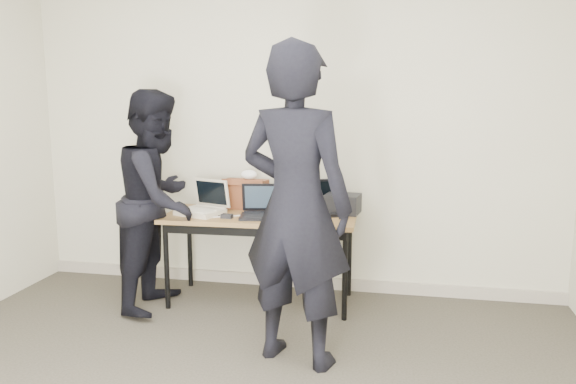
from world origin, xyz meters
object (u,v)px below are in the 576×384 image
(equipment_box, at_px, (343,204))
(laptop_right, at_px, (321,205))
(person_typist, at_px, (296,207))
(laptop_center, at_px, (261,209))
(leather_satchel, at_px, (246,193))
(desk, at_px, (260,222))
(laptop_beige, at_px, (203,207))
(person_observer, at_px, (159,200))

(equipment_box, bearing_deg, laptop_right, -174.14)
(laptop_right, relative_size, person_typist, 0.23)
(laptop_center, distance_m, leather_satchel, 0.35)
(desk, height_order, laptop_beige, laptop_beige)
(desk, distance_m, person_typist, 1.08)
(laptop_center, distance_m, person_typist, 1.00)
(person_observer, bearing_deg, person_typist, -119.75)
(laptop_center, height_order, laptop_right, laptop_right)
(leather_satchel, bearing_deg, equipment_box, 2.80)
(equipment_box, height_order, person_typist, person_typist)
(person_typist, bearing_deg, equipment_box, -83.18)
(laptop_right, xyz_separation_m, person_typist, (0.00, -1.10, 0.21))
(laptop_right, height_order, person_observer, person_observer)
(desk, xyz_separation_m, equipment_box, (0.63, 0.19, 0.14))
(laptop_center, distance_m, person_observer, 0.80)
(leather_satchel, distance_m, person_typist, 1.32)
(desk, bearing_deg, laptop_beige, -176.63)
(laptop_right, distance_m, equipment_box, 0.18)
(laptop_beige, height_order, person_typist, person_typist)
(desk, xyz_separation_m, person_typist, (0.46, -0.92, 0.32))
(desk, height_order, equipment_box, equipment_box)
(laptop_beige, bearing_deg, laptop_right, 31.76)
(laptop_center, bearing_deg, leather_satchel, 117.02)
(laptop_center, relative_size, equipment_box, 1.37)
(desk, xyz_separation_m, laptop_beige, (-0.46, -0.04, 0.11))
(laptop_beige, distance_m, equipment_box, 1.11)
(desk, bearing_deg, equipment_box, 15.36)
(leather_satchel, bearing_deg, person_typist, -55.71)
(desk, relative_size, laptop_center, 4.16)
(laptop_center, xyz_separation_m, equipment_box, (0.61, 0.24, 0.02))
(laptop_center, bearing_deg, laptop_beige, 169.48)
(laptop_right, distance_m, person_typist, 1.11)
(equipment_box, bearing_deg, person_observer, -164.20)
(laptop_right, height_order, leather_satchel, laptop_right)
(leather_satchel, relative_size, person_typist, 0.19)
(leather_satchel, relative_size, equipment_box, 1.41)
(desk, xyz_separation_m, laptop_center, (0.02, -0.05, 0.11))
(laptop_beige, relative_size, equipment_box, 1.54)
(laptop_beige, relative_size, laptop_center, 1.12)
(laptop_right, height_order, person_typist, person_typist)
(laptop_beige, distance_m, person_typist, 1.29)
(laptop_right, bearing_deg, person_typist, -109.65)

